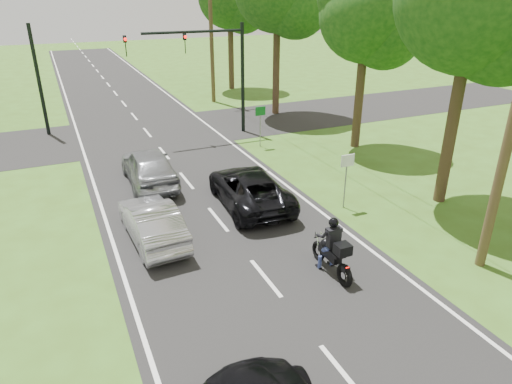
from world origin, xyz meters
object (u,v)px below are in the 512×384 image
motorcycle_rider (333,252)px  dark_suv (249,188)px  silver_suv (149,166)px  silver_sedan (152,222)px  utility_pole_far (211,29)px  sign_green (260,117)px  sign_white (347,168)px  traffic_signal (210,60)px

motorcycle_rider → dark_suv: motorcycle_rider is taller
motorcycle_rider → silver_suv: bearing=111.9°
silver_suv → silver_sedan: bearing=79.8°
motorcycle_rider → dark_suv: size_ratio=0.43×
utility_pole_far → sign_green: (-1.30, -11.02, -3.49)m
silver_sedan → sign_white: (7.14, -0.51, 0.92)m
silver_sedan → sign_white: sign_white is taller
traffic_signal → sign_green: size_ratio=3.00×
silver_suv → sign_green: (6.39, 2.67, 0.80)m
dark_suv → silver_sedan: size_ratio=1.20×
silver_suv → utility_pole_far: 16.28m
dark_suv → traffic_signal: bearing=-97.1°
motorcycle_rider → silver_sedan: bearing=138.0°
silver_sedan → sign_green: size_ratio=1.91×
motorcycle_rider → sign_green: bearing=76.4°
utility_pole_far → sign_white: (-1.50, -19.02, -3.49)m
utility_pole_far → traffic_signal: bearing=-109.7°
silver_suv → sign_green: size_ratio=2.16×
motorcycle_rider → silver_suv: motorcycle_rider is taller
motorcycle_rider → sign_green: 11.96m
silver_suv → sign_white: 8.21m
motorcycle_rider → sign_green: size_ratio=0.98×
traffic_signal → sign_white: bearing=-83.0°
sign_white → dark_suv: bearing=151.3°
traffic_signal → motorcycle_rider: bearing=-95.7°
traffic_signal → dark_suv: bearing=-100.9°
sign_white → silver_suv: bearing=139.3°
dark_suv → sign_white: (3.15, -1.73, 0.91)m
motorcycle_rider → silver_sedan: size_ratio=0.51×
motorcycle_rider → silver_sedan: motorcycle_rider is taller
sign_green → motorcycle_rider: bearing=-104.7°
silver_sedan → dark_suv: bearing=-165.7°
silver_sedan → silver_suv: size_ratio=0.88×
silver_suv → motorcycle_rider: bearing=111.7°
dark_suv → silver_sedan: bearing=20.8°
silver_sedan → traffic_signal: traffic_signal is taller
silver_sedan → traffic_signal: bearing=-121.5°
traffic_signal → sign_green: (1.56, -3.02, -2.54)m
silver_suv → traffic_signal: 8.18m
motorcycle_rider → traffic_signal: traffic_signal is taller
silver_suv → sign_green: sign_green is taller
utility_pole_far → motorcycle_rider: bearing=-100.9°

